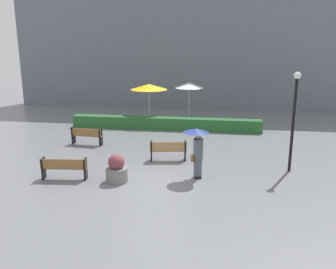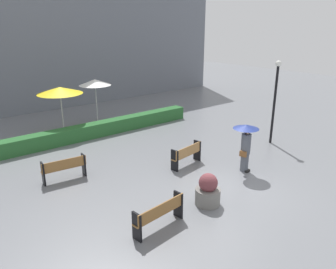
# 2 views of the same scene
# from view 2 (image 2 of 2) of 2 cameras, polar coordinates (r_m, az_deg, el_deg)

# --- Properties ---
(ground_plane) EXTENTS (60.00, 60.00, 0.00)m
(ground_plane) POSITION_cam_2_polar(r_m,az_deg,el_deg) (12.30, 10.91, -9.20)
(ground_plane) COLOR slate
(bench_near_left) EXTENTS (1.79, 0.52, 0.85)m
(bench_near_left) POSITION_cam_2_polar(r_m,az_deg,el_deg) (9.72, -1.47, -13.48)
(bench_near_left) COLOR olive
(bench_near_left) RESTS_ON ground
(bench_mid_center) EXTENTS (1.66, 0.60, 0.89)m
(bench_mid_center) POSITION_cam_2_polar(r_m,az_deg,el_deg) (13.76, 3.33, -3.35)
(bench_mid_center) COLOR #9E7242
(bench_mid_center) RESTS_ON ground
(bench_far_left) EXTENTS (1.68, 0.52, 0.88)m
(bench_far_left) POSITION_cam_2_polar(r_m,az_deg,el_deg) (13.08, -17.59, -5.46)
(bench_far_left) COLOR olive
(bench_far_left) RESTS_ON ground
(pedestrian_with_umbrella) EXTENTS (1.01, 1.01, 1.99)m
(pedestrian_with_umbrella) POSITION_cam_2_polar(r_m,az_deg,el_deg) (13.28, 13.34, -1.06)
(pedestrian_with_umbrella) COLOR #4C515B
(pedestrian_with_umbrella) RESTS_ON ground
(planter_pot) EXTENTS (0.84, 0.84, 1.10)m
(planter_pot) POSITION_cam_2_polar(r_m,az_deg,el_deg) (11.00, 6.94, -9.74)
(planter_pot) COLOR slate
(planter_pot) RESTS_ON ground
(lamp_post) EXTENTS (0.28, 0.28, 4.06)m
(lamp_post) POSITION_cam_2_polar(r_m,az_deg,el_deg) (16.67, 18.13, 6.69)
(lamp_post) COLOR black
(lamp_post) RESTS_ON ground
(patio_umbrella_yellow) EXTENTS (2.35, 2.35, 2.55)m
(patio_umbrella_yellow) POSITION_cam_2_polar(r_m,az_deg,el_deg) (18.20, -18.28, 7.28)
(patio_umbrella_yellow) COLOR silver
(patio_umbrella_yellow) RESTS_ON ground
(patio_umbrella_white) EXTENTS (1.88, 1.88, 2.59)m
(patio_umbrella_white) POSITION_cam_2_polar(r_m,az_deg,el_deg) (19.98, -12.56, 8.83)
(patio_umbrella_white) COLOR silver
(patio_umbrella_white) RESTS_ON ground
(hedge_strip) EXTENTS (11.47, 0.70, 0.73)m
(hedge_strip) POSITION_cam_2_polar(r_m,az_deg,el_deg) (17.83, -11.97, 0.92)
(hedge_strip) COLOR #28602D
(hedge_strip) RESTS_ON ground
(building_facade) EXTENTS (28.00, 1.20, 11.09)m
(building_facade) POSITION_cam_2_polar(r_m,az_deg,el_deg) (24.34, -19.72, 17.34)
(building_facade) COLOR slate
(building_facade) RESTS_ON ground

